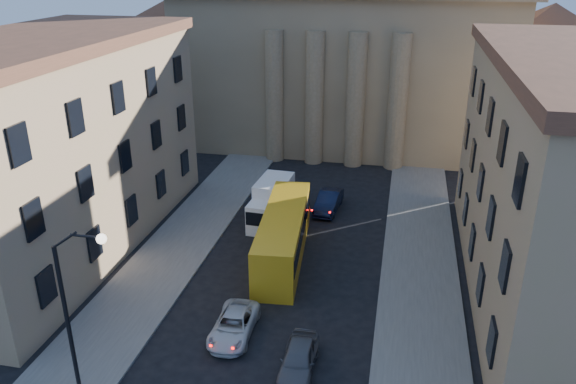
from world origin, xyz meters
name	(u,v)px	position (x,y,z in m)	size (l,w,h in m)	color
sidewalk_left	(150,281)	(-8.50, 18.00, 0.07)	(5.00, 60.00, 0.15)	#5D5A55
sidewalk_right	(420,313)	(8.50, 18.00, 0.07)	(5.00, 60.00, 0.15)	#5D5A55
church	(351,28)	(0.00, 55.47, 11.88)	(68.02, 28.76, 36.60)	#7B684B
building_left	(50,145)	(-17.00, 22.00, 7.42)	(11.60, 26.60, 14.70)	#A48060
street_lamp	(75,302)	(-6.97, 8.00, 5.29)	(2.62, 0.44, 8.83)	black
car_left_mid	(234,325)	(-1.61, 13.86, 0.64)	(2.12, 4.60, 1.28)	silver
car_right_far	(299,359)	(2.44, 11.76, 0.72)	(1.71, 4.25, 1.45)	#505155
car_right_distant	(328,201)	(1.17, 31.37, 0.78)	(1.66, 4.75, 1.57)	black
city_bus	(283,234)	(-0.80, 23.03, 1.78)	(3.70, 11.92, 3.30)	gold
box_truck	(271,203)	(-2.96, 28.43, 1.52)	(2.64, 5.98, 3.22)	white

